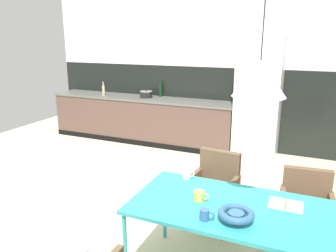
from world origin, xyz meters
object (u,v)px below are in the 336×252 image
(refrigerator_column, at_px, (258,99))
(fruit_bowl, at_px, (236,214))
(mug_wide_latte, at_px, (187,173))
(cooking_pot, at_px, (146,94))
(bottle_oil_tall, at_px, (104,90))
(open_book, at_px, (286,205))
(armchair_facing_counter, at_px, (306,200))
(bottle_spice_small, at_px, (160,90))
(pendant_lamp_over_table_near, at_px, (260,78))
(armchair_by_stool, at_px, (216,180))
(mug_white_ceramic, at_px, (205,215))
(dining_table, at_px, (250,214))
(mug_short_terracotta, at_px, (199,196))

(refrigerator_column, distance_m, fruit_bowl, 3.51)
(mug_wide_latte, height_order, cooking_pot, cooking_pot)
(refrigerator_column, bearing_deg, bottle_oil_tall, -178.29)
(open_book, bearing_deg, bottle_oil_tall, 141.48)
(armchair_facing_counter, relative_size, bottle_oil_tall, 2.85)
(bottle_spice_small, distance_m, pendant_lamp_over_table_near, 4.32)
(refrigerator_column, xyz_separation_m, open_book, (0.71, -3.08, -0.29))
(refrigerator_column, distance_m, cooking_pot, 2.14)
(armchair_by_stool, relative_size, bottle_spice_small, 2.55)
(refrigerator_column, height_order, armchair_by_stool, refrigerator_column)
(armchair_facing_counter, bearing_deg, bottle_spice_small, -48.94)
(bottle_spice_small, xyz_separation_m, pendant_lamp_over_table_near, (2.39, -3.52, 0.73))
(fruit_bowl, height_order, mug_white_ceramic, fruit_bowl)
(dining_table, relative_size, bottle_oil_tall, 6.88)
(dining_table, xyz_separation_m, bottle_oil_tall, (-3.51, 3.18, 0.31))
(armchair_facing_counter, xyz_separation_m, cooking_pot, (-3.01, 2.48, 0.45))
(mug_short_terracotta, distance_m, bottle_spice_small, 4.04)
(mug_short_terracotta, relative_size, bottle_oil_tall, 0.47)
(fruit_bowl, bearing_deg, mug_white_ceramic, -162.69)
(dining_table, height_order, bottle_spice_small, bottle_spice_small)
(open_book, distance_m, bottle_oil_tall, 4.81)
(fruit_bowl, bearing_deg, dining_table, 72.30)
(mug_short_terracotta, xyz_separation_m, mug_wide_latte, (-0.25, 0.37, 0.01))
(mug_short_terracotta, bearing_deg, armchair_by_stool, 96.44)
(refrigerator_column, relative_size, bottle_spice_small, 6.36)
(armchair_by_stool, xyz_separation_m, fruit_bowl, (0.45, -1.09, 0.27))
(open_book, height_order, pendant_lamp_over_table_near, pendant_lamp_over_table_near)
(dining_table, bearing_deg, armchair_by_stool, 120.58)
(armchair_by_stool, height_order, open_book, armchair_by_stool)
(refrigerator_column, relative_size, open_book, 7.84)
(armchair_facing_counter, relative_size, mug_wide_latte, 6.59)
(bottle_oil_tall, bearing_deg, mug_short_terracotta, -45.87)
(mug_short_terracotta, xyz_separation_m, cooking_pot, (-2.18, 3.30, 0.19))
(armchair_by_stool, distance_m, mug_white_ceramic, 1.21)
(fruit_bowl, height_order, bottle_spice_small, bottle_spice_small)
(open_book, xyz_separation_m, mug_white_ceramic, (-0.53, -0.47, 0.04))
(refrigerator_column, xyz_separation_m, fruit_bowl, (0.39, -3.48, -0.24))
(armchair_by_stool, relative_size, mug_short_terracotta, 6.30)
(mug_short_terracotta, height_order, bottle_spice_small, bottle_spice_small)
(armchair_by_stool, relative_size, bottle_oil_tall, 2.98)
(refrigerator_column, height_order, armchair_facing_counter, refrigerator_column)
(dining_table, distance_m, mug_short_terracotta, 0.43)
(refrigerator_column, relative_size, armchair_by_stool, 2.49)
(mug_white_ceramic, relative_size, pendant_lamp_over_table_near, 0.09)
(cooking_pot, bearing_deg, pendant_lamp_over_table_near, -51.80)
(fruit_bowl, bearing_deg, bottle_oil_tall, 135.43)
(fruit_bowl, height_order, pendant_lamp_over_table_near, pendant_lamp_over_table_near)
(refrigerator_column, bearing_deg, mug_wide_latte, -94.03)
(fruit_bowl, xyz_separation_m, open_book, (0.32, 0.40, -0.05))
(dining_table, distance_m, mug_wide_latte, 0.76)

